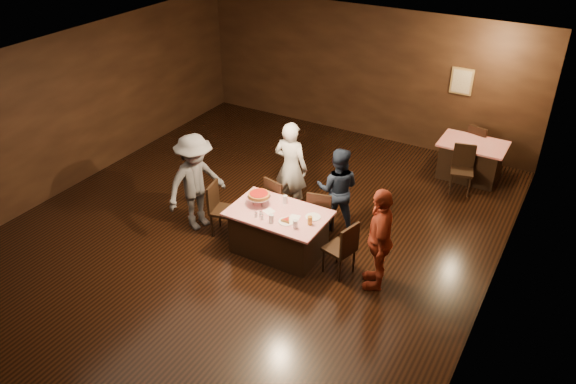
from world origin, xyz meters
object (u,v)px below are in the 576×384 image
object	(u,v)px
pizza_stand	(259,195)
chair_far_right	(321,213)
back_table	(470,160)
glass_front_left	(271,219)
diner_navy_hoodie	(338,189)
diner_white_jacket	(291,168)
diner_red_shirt	(379,239)
chair_far_left	(281,200)
plate_empty	(313,217)
main_table	(279,232)
chair_back_near	(462,170)
diner_grey_knit	(196,182)
glass_amber	(310,221)
chair_back_far	(478,145)
chair_end_left	(224,210)
glass_back	(285,199)
glass_front_right	(295,224)
chair_end_right	(339,247)

from	to	relation	value
pizza_stand	chair_far_right	bearing A→B (deg)	41.19
back_table	glass_front_left	distance (m)	4.93
diner_navy_hoodie	diner_white_jacket	bearing A→B (deg)	-23.56
diner_red_shirt	chair_far_left	bearing A→B (deg)	-130.52
chair_far_right	plate_empty	world-z (taller)	chair_far_right
glass_front_left	diner_navy_hoodie	bearing A→B (deg)	72.51
chair_far_left	diner_white_jacket	bearing A→B (deg)	-67.03
main_table	back_table	size ratio (longest dim) A/B	1.23
glass_front_left	chair_far_right	bearing A→B (deg)	71.57
chair_back_near	glass_front_left	distance (m)	4.30
diner_grey_knit	plate_empty	size ratio (longest dim) A/B	7.11
diner_red_shirt	pizza_stand	world-z (taller)	diner_red_shirt
chair_back_near	diner_navy_hoodie	world-z (taller)	diner_navy_hoodie
chair_far_left	plate_empty	bearing A→B (deg)	161.75
glass_front_left	diner_white_jacket	bearing A→B (deg)	108.90
diner_white_jacket	glass_amber	world-z (taller)	diner_white_jacket
diner_grey_knit	pizza_stand	xyz separation A→B (m)	(1.23, 0.10, 0.06)
chair_back_far	glass_front_left	bearing A→B (deg)	81.93
chair_far_left	chair_end_left	distance (m)	1.03
chair_back_far	glass_back	bearing A→B (deg)	78.26
diner_white_jacket	glass_front_left	distance (m)	1.63
diner_grey_knit	glass_front_left	bearing A→B (deg)	-81.70
chair_far_right	glass_front_right	bearing A→B (deg)	80.01
diner_white_jacket	diner_grey_knit	size ratio (longest dim) A/B	1.00
chair_far_left	glass_amber	distance (m)	1.33
diner_navy_hoodie	glass_back	bearing A→B (deg)	38.43
plate_empty	glass_front_left	xyz separation A→B (m)	(-0.50, -0.45, 0.06)
chair_end_right	diner_white_jacket	bearing A→B (deg)	-113.30
main_table	diner_navy_hoodie	xyz separation A→B (m)	(0.51, 1.15, 0.38)
chair_far_left	chair_back_far	distance (m)	4.72
glass_front_left	diner_red_shirt	bearing A→B (deg)	11.11
chair_far_left	diner_white_jacket	world-z (taller)	diner_white_jacket
diner_grey_knit	glass_front_left	xyz separation A→B (m)	(1.68, -0.25, -0.05)
diner_grey_knit	diner_navy_hoodie	bearing A→B (deg)	-43.88
chair_end_left	diner_red_shirt	xyz separation A→B (m)	(2.82, 0.03, 0.37)
diner_white_jacket	glass_back	world-z (taller)	diner_white_jacket
main_table	diner_grey_knit	size ratio (longest dim) A/B	0.90
chair_far_right	chair_back_far	distance (m)	4.35
pizza_stand	chair_end_left	bearing A→B (deg)	-175.91
diner_red_shirt	chair_back_near	bearing A→B (deg)	152.21
main_table	diner_red_shirt	size ratio (longest dim) A/B	0.95
chair_back_far	diner_grey_knit	bearing A→B (deg)	66.17
glass_front_left	chair_far_left	bearing A→B (deg)	113.20
pizza_stand	glass_amber	distance (m)	1.01
glass_front_left	glass_amber	xyz separation A→B (m)	(0.55, 0.25, 0.00)
chair_back_near	pizza_stand	size ratio (longest dim) A/B	2.50
diner_grey_knit	chair_back_near	bearing A→B (deg)	-29.76
chair_back_far	chair_end_left	bearing A→B (deg)	70.06
main_table	glass_amber	world-z (taller)	glass_amber
chair_far_right	glass_amber	world-z (taller)	chair_far_right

